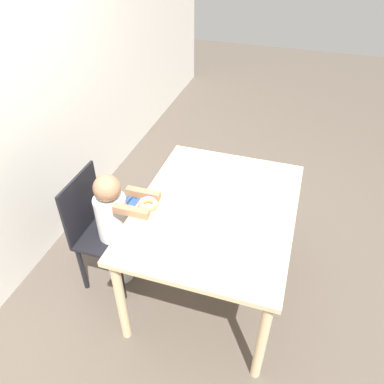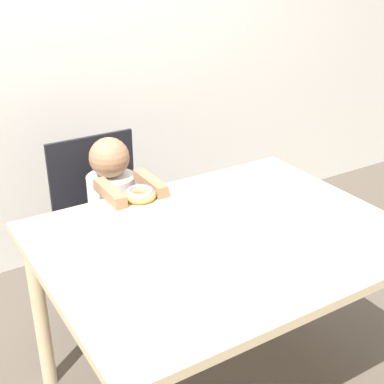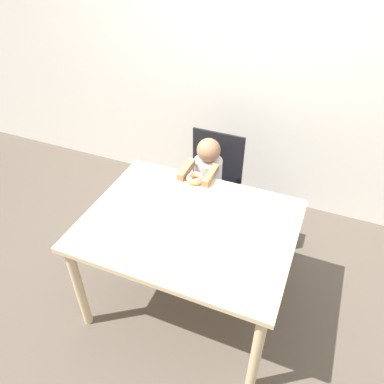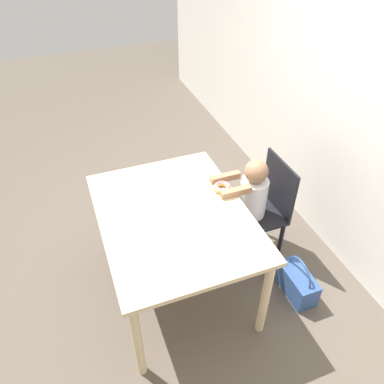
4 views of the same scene
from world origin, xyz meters
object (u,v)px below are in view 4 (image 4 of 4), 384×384
at_px(chair, 263,208).
at_px(handbag, 297,282).
at_px(child_figure, 251,208).
at_px(donut, 222,187).

height_order(chair, handbag, chair).
bearing_deg(chair, handbag, 5.25).
relative_size(child_figure, handbag, 2.66).
distance_m(child_figure, donut, 0.40).
relative_size(donut, handbag, 0.37).
xyz_separation_m(chair, handbag, (0.53, 0.05, -0.35)).
relative_size(child_figure, donut, 7.18).
bearing_deg(donut, handbag, 40.00).
xyz_separation_m(chair, donut, (0.01, -0.39, 0.33)).
bearing_deg(chair, donut, -88.69).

